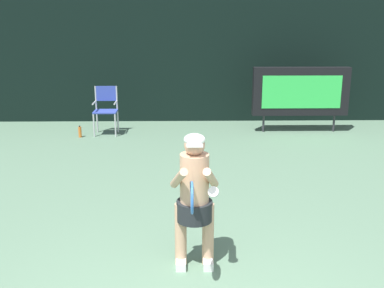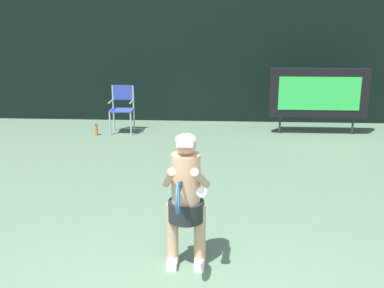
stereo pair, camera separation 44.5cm
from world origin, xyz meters
name	(u,v)px [view 1 (the left image)]	position (x,y,z in m)	size (l,w,h in m)	color
backdrop_screen	(188,49)	(0.00, 8.50, 1.81)	(18.00, 0.12, 3.66)	black
scoreboard	(301,91)	(2.58, 7.30, 0.95)	(2.20, 0.21, 1.50)	black
umpire_chair	(106,107)	(-1.87, 7.19, 0.62)	(0.52, 0.44, 1.08)	#B7B7BC
water_bottle	(80,132)	(-2.42, 6.87, 0.12)	(0.07, 0.07, 0.27)	orange
tennis_player	(195,195)	(0.01, 1.37, 0.82)	(0.53, 0.60, 1.50)	white
tennis_racket	(192,197)	(-0.02, 0.85, 1.02)	(0.03, 0.60, 0.31)	black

